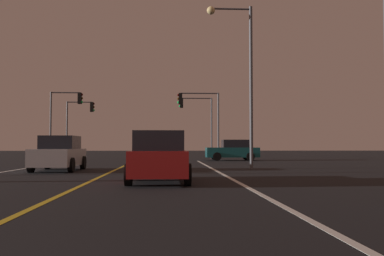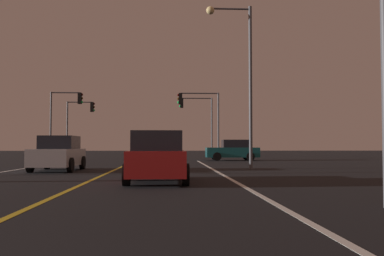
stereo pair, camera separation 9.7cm
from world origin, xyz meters
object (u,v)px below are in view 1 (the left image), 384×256
at_px(traffic_light_far_right, 196,114).
at_px(car_lead_same_lane, 159,158).
at_px(car_oncoming, 59,154).
at_px(car_crossing_side, 233,150).
at_px(traffic_light_near_right, 199,110).
at_px(traffic_light_near_left, 66,110).
at_px(street_lamp_right_far, 241,66).
at_px(traffic_light_far_left, 80,116).

bearing_deg(traffic_light_far_right, car_lead_same_lane, 83.54).
distance_m(car_oncoming, car_crossing_side, 17.53).
height_order(traffic_light_near_right, traffic_light_near_left, traffic_light_near_right).
height_order(car_crossing_side, traffic_light_far_right, traffic_light_far_right).
relative_size(car_oncoming, street_lamp_right_far, 0.49).
bearing_deg(car_crossing_side, traffic_light_near_right, 9.99).
relative_size(car_crossing_side, traffic_light_far_left, 0.81).
distance_m(traffic_light_far_right, street_lamp_right_far, 17.66).
height_order(traffic_light_near_left, traffic_light_far_right, traffic_light_far_right).
height_order(traffic_light_far_right, traffic_light_far_left, traffic_light_far_right).
height_order(traffic_light_near_left, street_lamp_right_far, street_lamp_right_far).
distance_m(traffic_light_near_right, traffic_light_far_right, 5.50).
height_order(car_lead_same_lane, traffic_light_near_left, traffic_light_near_left).
xyz_separation_m(traffic_light_far_left, street_lamp_right_far, (12.05, -17.57, 1.57)).
distance_m(car_crossing_side, traffic_light_near_left, 13.88).
bearing_deg(car_oncoming, traffic_light_near_left, -167.89).
relative_size(car_lead_same_lane, traffic_light_near_right, 0.78).
xyz_separation_m(car_crossing_side, traffic_light_far_left, (-13.48, 5.00, 3.09)).
relative_size(car_lead_same_lane, traffic_light_far_right, 0.75).
bearing_deg(traffic_light_near_left, car_oncoming, -77.89).
bearing_deg(traffic_light_far_right, traffic_light_near_right, 88.39).
xyz_separation_m(traffic_light_near_left, street_lamp_right_far, (12.07, -12.07, 1.43)).
bearing_deg(car_lead_same_lane, traffic_light_far_left, 17.01).
bearing_deg(car_lead_same_lane, car_crossing_side, -15.14).
height_order(car_oncoming, traffic_light_near_left, traffic_light_near_left).
distance_m(car_oncoming, traffic_light_far_right, 20.82).
bearing_deg(traffic_light_far_right, traffic_light_near_left, 27.00).
relative_size(car_lead_same_lane, traffic_light_near_left, 0.78).
height_order(car_crossing_side, traffic_light_near_right, traffic_light_near_right).
distance_m(car_oncoming, traffic_light_near_right, 15.87).
relative_size(traffic_light_near_left, traffic_light_far_right, 0.96).
height_order(car_oncoming, car_lead_same_lane, same).
xyz_separation_m(car_lead_same_lane, traffic_light_far_right, (2.91, 25.73, 3.41)).
xyz_separation_m(car_oncoming, traffic_light_near_left, (-2.89, 13.45, 3.23)).
bearing_deg(traffic_light_far_right, traffic_light_far_left, 0.00).
bearing_deg(street_lamp_right_far, traffic_light_far_left, -55.55).
bearing_deg(traffic_light_near_left, traffic_light_far_right, 27.00).
xyz_separation_m(traffic_light_far_right, street_lamp_right_far, (1.27, -17.57, 1.26)).
distance_m(car_crossing_side, street_lamp_right_far, 13.48).
bearing_deg(traffic_light_near_right, traffic_light_far_left, -27.36).
height_order(traffic_light_far_left, street_lamp_right_far, street_lamp_right_far).
xyz_separation_m(traffic_light_near_right, traffic_light_near_left, (-10.64, -0.00, -0.05)).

